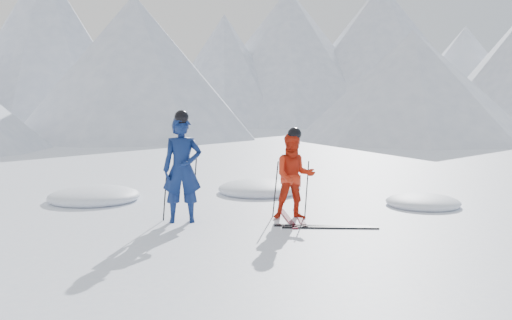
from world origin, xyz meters
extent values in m
plane|color=white|center=(0.00, 0.00, 0.00)|extent=(160.00, 160.00, 0.00)
cone|color=#B2BCD1|center=(-11.51, 40.48, 7.17)|extent=(23.96, 23.96, 14.35)
cone|color=#B2BCD1|center=(-5.08, 51.27, 5.96)|extent=(17.69, 17.69, 11.93)
cone|color=#B2BCD1|center=(4.51, 43.52, 5.42)|extent=(19.63, 19.63, 10.85)
cone|color=#B2BCD1|center=(11.74, 46.25, 7.07)|extent=(23.31, 23.31, 14.15)
cone|color=#B2BCD1|center=(21.49, 44.84, 7.44)|extent=(28.94, 28.94, 14.88)
cone|color=silver|center=(31.93, 45.34, 5.38)|extent=(24.45, 24.45, 10.76)
cone|color=#B2BCD1|center=(12.00, 20.00, 3.25)|extent=(14.00, 14.00, 6.50)
cone|color=#B2BCD1|center=(-4.00, 26.00, 4.50)|extent=(16.00, 16.00, 9.00)
imported|color=#0D1F53|center=(-3.13, 0.30, 0.98)|extent=(0.76, 0.54, 1.96)
imported|color=red|center=(-1.05, 0.11, 0.82)|extent=(0.87, 0.73, 1.63)
cylinder|color=black|center=(-3.43, 0.45, 0.65)|extent=(0.13, 0.09, 1.30)
cylinder|color=black|center=(-2.88, 0.55, 0.65)|extent=(0.13, 0.08, 1.30)
cylinder|color=black|center=(-1.35, 0.36, 0.54)|extent=(0.11, 0.09, 1.09)
cylinder|color=black|center=(-0.75, 0.26, 0.54)|extent=(0.11, 0.08, 1.09)
cube|color=black|center=(-1.17, 0.11, 0.01)|extent=(0.28, 1.70, 0.03)
cube|color=black|center=(-0.93, 0.11, 0.01)|extent=(0.39, 1.69, 0.03)
cube|color=black|center=(-0.75, -0.65, 0.01)|extent=(1.65, 0.58, 0.03)
cube|color=black|center=(-0.65, -0.80, 0.01)|extent=(1.67, 0.52, 0.03)
ellipsoid|color=white|center=(-4.91, 2.93, 0.00)|extent=(2.03, 2.03, 0.45)
ellipsoid|color=white|center=(2.02, 0.78, 0.00)|extent=(1.57, 1.57, 0.34)
ellipsoid|color=white|center=(-1.03, 3.19, 0.00)|extent=(2.02, 2.02, 0.44)
camera|label=1|loc=(-3.91, -9.63, 2.18)|focal=38.00mm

